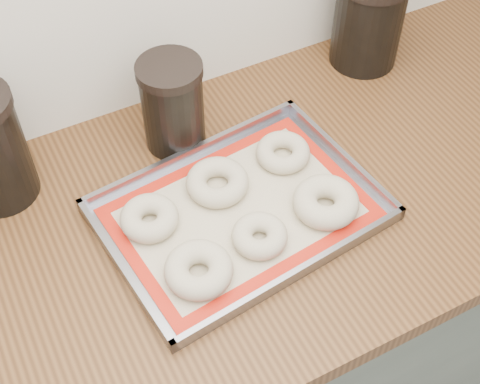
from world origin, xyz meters
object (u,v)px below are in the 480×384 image
bagel_front_mid (260,236)px  bagel_front_right (326,202)px  bagel_back_right (283,152)px  baking_tray (240,212)px  canister_right (368,19)px  canister_mid (173,105)px  bagel_back_left (149,218)px  bagel_front_left (199,270)px  bagel_back_mid (217,182)px

bagel_front_mid → bagel_front_right: size_ratio=0.81×
bagel_front_mid → bagel_back_right: bagel_front_mid is taller
baking_tray → canister_right: size_ratio=2.48×
bagel_front_mid → canister_mid: size_ratio=0.51×
baking_tray → canister_right: 0.51m
bagel_back_left → bagel_front_right: bearing=-21.1°
bagel_front_left → bagel_front_right: size_ratio=0.97×
bagel_back_mid → canister_right: (0.44, 0.19, 0.08)m
bagel_front_right → bagel_back_left: 0.30m
bagel_front_left → canister_right: (0.55, 0.34, 0.08)m
bagel_front_left → bagel_back_left: size_ratio=1.11×
bagel_front_right → canister_mid: size_ratio=0.63×
bagel_back_left → bagel_back_mid: bearing=8.0°
canister_mid → bagel_front_right: bearing=-60.0°
bagel_front_left → bagel_back_right: bearing=33.4°
bagel_back_left → canister_right: 0.62m
bagel_front_left → bagel_back_mid: size_ratio=1.00×
bagel_back_right → canister_mid: size_ratio=0.55×
bagel_front_mid → canister_right: 0.54m
bagel_back_mid → bagel_front_right: bearing=-41.6°
canister_mid → canister_right: size_ratio=0.92×
baking_tray → bagel_front_right: size_ratio=4.30×
bagel_front_mid → bagel_back_mid: (-0.01, 0.14, 0.00)m
bagel_front_left → bagel_front_right: bagel_front_right is taller
bagel_front_left → canister_mid: bearing=72.9°
bagel_front_left → baking_tray: bearing=36.0°
baking_tray → bagel_back_mid: 0.07m
canister_mid → bagel_front_left: bearing=-107.1°
baking_tray → bagel_back_mid: (-0.01, 0.07, 0.02)m
canister_right → bagel_back_mid: bearing=-156.5°
bagel_back_left → canister_right: canister_right is taller
bagel_front_mid → bagel_front_right: bagel_front_right is taller
bagel_front_left → bagel_back_mid: 0.19m
baking_tray → bagel_front_right: (0.13, -0.06, 0.02)m
bagel_back_right → bagel_front_left: bearing=-146.6°
bagel_back_mid → bagel_back_right: (0.14, 0.01, -0.00)m
bagel_back_right → canister_mid: (-0.15, 0.14, 0.07)m
baking_tray → canister_right: bearing=31.0°
bagel_front_right → bagel_back_left: bagel_front_right is taller
bagel_front_right → canister_right: 0.44m
baking_tray → canister_mid: canister_mid is taller
canister_mid → canister_right: (0.45, 0.04, 0.01)m
baking_tray → canister_mid: 0.23m
bagel_front_left → bagel_back_right: size_ratio=1.11×
bagel_front_mid → canister_mid: canister_mid is taller
bagel_front_left → bagel_front_right: bearing=5.5°
baking_tray → bagel_back_mid: bearing=99.1°
bagel_back_left → canister_mid: size_ratio=0.55×
bagel_back_mid → bagel_back_left: bearing=-172.0°
bagel_front_mid → bagel_back_right: size_ratio=0.94×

